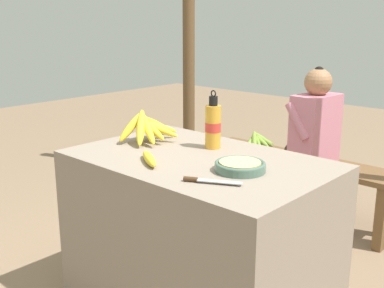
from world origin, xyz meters
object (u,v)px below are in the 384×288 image
seated_vendor (309,134)px  banana_bunch_ripe (148,127)px  water_bottle (213,126)px  loose_banana_front (149,159)px  wooden_bench (300,168)px  banana_bunch_green (258,140)px  support_post_near (189,23)px  serving_bowl (240,166)px  knife (204,180)px

seated_vendor → banana_bunch_ripe: bearing=86.3°
water_bottle → seated_vendor: size_ratio=0.26×
loose_banana_front → wooden_bench: loose_banana_front is taller
banana_bunch_green → support_post_near: (-0.88, 0.17, 0.85)m
serving_bowl → banana_bunch_green: bearing=122.0°
banana_bunch_ripe → banana_bunch_green: banana_bunch_ripe is taller
banana_bunch_ripe → knife: size_ratio=1.65×
knife → wooden_bench: (-0.49, 1.61, -0.44)m
loose_banana_front → water_bottle: bearing=83.5°
banana_bunch_green → wooden_bench: bearing=-0.1°
knife → seated_vendor: size_ratio=0.19×
water_bottle → support_post_near: 2.03m
loose_banana_front → banana_bunch_green: bearing=108.0°
knife → serving_bowl: bearing=58.5°
support_post_near → banana_bunch_green: bearing=-10.9°
banana_bunch_ripe → loose_banana_front: banana_bunch_ripe is taller
wooden_bench → banana_bunch_green: (-0.37, 0.00, 0.14)m
banana_bunch_ripe → support_post_near: bearing=126.5°
water_bottle → banana_bunch_ripe: bearing=-157.4°
serving_bowl → water_bottle: size_ratio=0.75×
banana_bunch_ripe → loose_banana_front: bearing=-41.4°
water_bottle → loose_banana_front: size_ratio=1.35×
serving_bowl → support_post_near: size_ratio=0.08×
banana_bunch_ripe → knife: (0.63, -0.28, -0.07)m
banana_bunch_ripe → wooden_bench: (0.14, 1.33, -0.50)m
loose_banana_front → wooden_bench: size_ratio=0.14×
wooden_bench → seated_vendor: size_ratio=1.35×
loose_banana_front → knife: 0.35m
serving_bowl → loose_banana_front: bearing=-153.7°
loose_banana_front → knife: bearing=-5.3°
serving_bowl → loose_banana_front: same height
wooden_bench → banana_bunch_ripe: bearing=-95.9°
wooden_bench → seated_vendor: seated_vendor is taller
banana_bunch_ripe → banana_bunch_green: 1.40m
banana_bunch_green → water_bottle: bearing=-65.1°
support_post_near → loose_banana_front: bearing=-51.5°
water_bottle → banana_bunch_green: 1.38m
wooden_bench → support_post_near: (-1.25, 0.17, 1.00)m
support_post_near → wooden_bench: bearing=-7.8°
water_bottle → knife: 0.52m
serving_bowl → loose_banana_front: (-0.36, -0.18, -0.00)m
wooden_bench → banana_bunch_green: size_ratio=4.59×
seated_vendor → banana_bunch_green: seated_vendor is taller
wooden_bench → support_post_near: bearing=172.2°
serving_bowl → support_post_near: support_post_near is taller
banana_bunch_ripe → wooden_bench: size_ratio=0.24×
banana_bunch_ripe → support_post_near: support_post_near is taller
serving_bowl → seated_vendor: size_ratio=0.19×
loose_banana_front → knife: loose_banana_front is taller
seated_vendor → support_post_near: bearing=-3.5°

